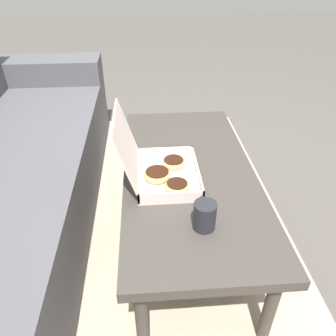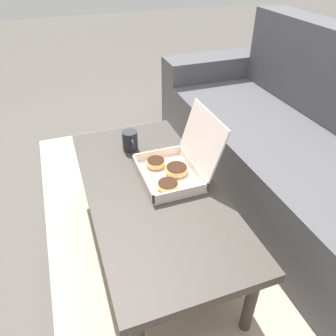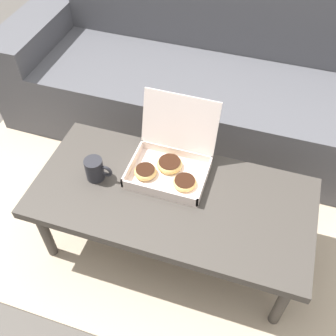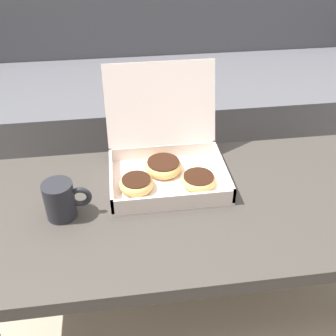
% 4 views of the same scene
% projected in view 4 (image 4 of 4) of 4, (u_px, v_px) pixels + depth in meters
% --- Properties ---
extents(ground_plane, '(12.00, 12.00, 0.00)m').
position_uv_depth(ground_plane, '(181.00, 266.00, 1.36)').
color(ground_plane, '#514C47').
extents(area_rug, '(2.53, 1.82, 0.01)m').
position_uv_depth(area_rug, '(169.00, 208.00, 1.60)').
color(area_rug, tan).
rests_on(area_rug, ground_plane).
extents(couch, '(2.41, 0.79, 0.89)m').
position_uv_depth(couch, '(154.00, 89.00, 1.82)').
color(couch, '#4C4C51').
rests_on(couch, ground_plane).
extents(coffee_table, '(1.14, 0.55, 0.39)m').
position_uv_depth(coffee_table, '(189.00, 213.00, 1.07)').
color(coffee_table, '#3D3833').
rests_on(coffee_table, ground_plane).
extents(pastry_box, '(0.32, 0.32, 0.28)m').
position_uv_depth(pastry_box, '(165.00, 160.00, 1.11)').
color(pastry_box, silver).
rests_on(pastry_box, coffee_table).
extents(coffee_mug, '(0.12, 0.08, 0.10)m').
position_uv_depth(coffee_mug, '(61.00, 200.00, 0.98)').
color(coffee_mug, '#232328').
rests_on(coffee_mug, coffee_table).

